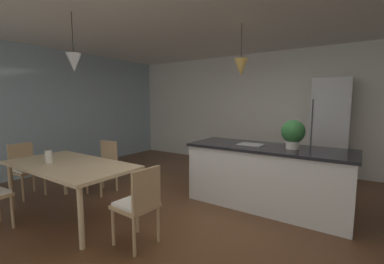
{
  "coord_description": "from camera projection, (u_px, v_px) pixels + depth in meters",
  "views": [
    {
      "loc": [
        1.65,
        -2.79,
        1.55
      ],
      "look_at": [
        -0.37,
        0.19,
        1.12
      ],
      "focal_mm": 23.74,
      "sensor_mm": 36.0,
      "label": 1
    }
  ],
  "objects": [
    {
      "name": "vase_on_dining_table",
      "position": [
        49.0,
        157.0,
        3.43
      ],
      "size": [
        0.09,
        0.09,
        0.17
      ],
      "color": "silver",
      "rests_on": "dining_table"
    },
    {
      "name": "wall_back_kitchen",
      "position": [
        279.0,
        110.0,
        5.92
      ],
      "size": [
        10.0,
        0.12,
        2.7
      ],
      "primitive_type": "cube",
      "color": "white",
      "rests_on": "ground_plane"
    },
    {
      "name": "dining_table",
      "position": [
        70.0,
        168.0,
        3.41
      ],
      "size": [
        1.86,
        0.95,
        0.73
      ],
      "color": "#D1B284",
      "rests_on": "ground_plane"
    },
    {
      "name": "pendant_over_table",
      "position": [
        74.0,
        62.0,
        3.33
      ],
      "size": [
        0.19,
        0.19,
        0.76
      ],
      "color": "black"
    },
    {
      "name": "kitchen_island",
      "position": [
        267.0,
        176.0,
        3.75
      ],
      "size": [
        2.3,
        0.87,
        0.91
      ],
      "color": "silver",
      "rests_on": "ground_plane"
    },
    {
      "name": "potted_plant_on_island",
      "position": [
        293.0,
        133.0,
        3.49
      ],
      "size": [
        0.32,
        0.32,
        0.4
      ],
      "color": "beige",
      "rests_on": "kitchen_island"
    },
    {
      "name": "ceiling_slab",
      "position": [
        208.0,
        1.0,
        3.07
      ],
      "size": [
        10.0,
        8.4,
        0.12
      ],
      "primitive_type": "cube",
      "color": "white"
    },
    {
      "name": "chair_far_left",
      "position": [
        104.0,
        165.0,
        4.36
      ],
      "size": [
        0.43,
        0.43,
        0.87
      ],
      "color": "tan",
      "rests_on": "ground_plane"
    },
    {
      "name": "refrigerator",
      "position": [
        330.0,
        130.0,
        5.0
      ],
      "size": [
        0.66,
        0.67,
        2.0
      ],
      "color": "silver",
      "rests_on": "ground_plane"
    },
    {
      "name": "window_wall_left_glazing",
      "position": [
        46.0,
        111.0,
        5.5
      ],
      "size": [
        0.06,
        8.4,
        2.7
      ],
      "primitive_type": "cube",
      "color": "#9EB7C6",
      "rests_on": "ground_plane"
    },
    {
      "name": "chair_window_end",
      "position": [
        26.0,
        168.0,
        4.15
      ],
      "size": [
        0.42,
        0.42,
        0.87
      ],
      "color": "tan",
      "rests_on": "ground_plane"
    },
    {
      "name": "chair_kitchen_end",
      "position": [
        138.0,
        203.0,
        2.71
      ],
      "size": [
        0.42,
        0.42,
        0.87
      ],
      "color": "tan",
      "rests_on": "ground_plane"
    },
    {
      "name": "ground_plane",
      "position": [
        207.0,
        220.0,
        3.4
      ],
      "size": [
        10.0,
        8.4,
        0.04
      ],
      "primitive_type": "cube",
      "color": "brown"
    },
    {
      "name": "pendant_over_island_main",
      "position": [
        241.0,
        67.0,
        3.82
      ],
      "size": [
        0.21,
        0.21,
        0.76
      ],
      "color": "black"
    }
  ]
}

